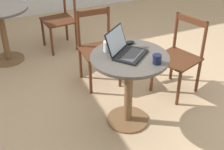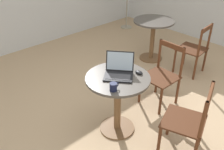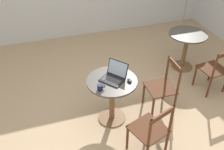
% 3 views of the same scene
% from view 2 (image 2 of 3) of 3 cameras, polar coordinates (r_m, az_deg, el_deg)
% --- Properties ---
extents(ground_plane, '(16.00, 16.00, 0.00)m').
position_cam_2_polar(ground_plane, '(3.22, 5.96, -12.23)').
color(ground_plane, tan).
extents(cafe_table_near, '(0.73, 0.73, 0.75)m').
position_cam_2_polar(cafe_table_near, '(2.87, 1.29, -3.84)').
color(cafe_table_near, brown).
rests_on(cafe_table_near, ground_plane).
extents(cafe_table_mid, '(0.73, 0.73, 0.75)m').
position_cam_2_polar(cafe_table_mid, '(4.65, 9.37, 9.94)').
color(cafe_table_mid, brown).
rests_on(cafe_table_mid, ground_plane).
extents(chair_near_front, '(0.54, 0.54, 0.87)m').
position_cam_2_polar(chair_near_front, '(2.76, 16.98, -10.17)').
color(chair_near_front, '#562D19').
rests_on(chair_near_front, ground_plane).
extents(chair_near_right, '(0.43, 0.43, 0.87)m').
position_cam_2_polar(chair_near_right, '(3.47, 11.40, -0.11)').
color(chair_near_right, '#562D19').
rests_on(chair_near_right, ground_plane).
extents(chair_mid_front, '(0.46, 0.46, 0.87)m').
position_cam_2_polar(chair_mid_front, '(4.36, 18.27, 5.58)').
color(chair_mid_front, '#562D19').
rests_on(chair_mid_front, ground_plane).
extents(laptop, '(0.43, 0.43, 0.23)m').
position_cam_2_polar(laptop, '(2.77, 1.58, 0.83)').
color(laptop, black).
rests_on(laptop, cafe_table_near).
extents(mouse, '(0.06, 0.10, 0.03)m').
position_cam_2_polar(mouse, '(2.83, 6.17, 0.59)').
color(mouse, black).
rests_on(mouse, cafe_table_near).
extents(mug, '(0.11, 0.08, 0.09)m').
position_cam_2_polar(mug, '(2.52, 0.35, -2.71)').
color(mug, '#141938').
rests_on(mug, cafe_table_near).
extents(drinking_glass, '(0.07, 0.07, 0.10)m').
position_cam_2_polar(drinking_glass, '(2.93, 1.76, 2.64)').
color(drinking_glass, silver).
rests_on(drinking_glass, cafe_table_near).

